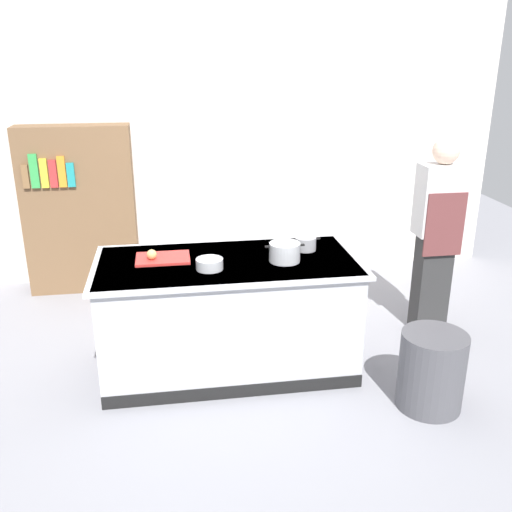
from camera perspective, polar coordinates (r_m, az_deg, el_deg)
name	(u,v)px	position (r m, az deg, el deg)	size (l,w,h in m)	color
ground_plane	(229,365)	(4.65, -2.72, -10.91)	(10.00, 10.00, 0.00)	gray
back_wall	(205,138)	(6.14, -5.15, 11.67)	(6.40, 0.12, 3.00)	silver
counter_island	(228,313)	(4.42, -2.81, -5.74)	(1.98, 0.98, 0.90)	#B7BABF
cutting_board	(163,258)	(4.32, -9.32, -0.23)	(0.40, 0.28, 0.02)	red
onion	(152,255)	(4.27, -10.42, 0.15)	(0.08, 0.08, 0.08)	tan
stock_pot	(285,252)	(4.22, 2.89, 0.39)	(0.30, 0.23, 0.14)	#B7BABF
sauce_pan	(305,243)	(4.48, 4.95, 1.27)	(0.24, 0.17, 0.10)	#99999E
mixing_bowl	(210,264)	(4.09, -4.69, -0.80)	(0.20, 0.20, 0.08)	#B7BABF
trash_bin	(431,371)	(4.22, 17.19, -10.92)	(0.46, 0.46, 0.56)	#4C4C51
person_chef	(437,233)	(5.09, 17.69, 2.25)	(0.38, 0.25, 1.72)	#2E2E2E
bookshelf	(80,210)	(6.03, -17.27, 4.40)	(1.10, 0.31, 1.70)	brown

